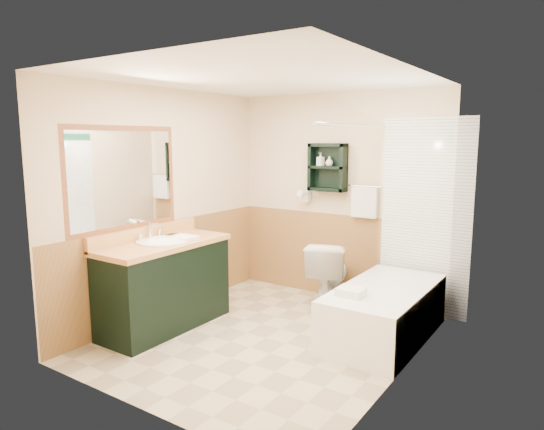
{
  "coord_description": "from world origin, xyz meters",
  "views": [
    {
      "loc": [
        2.48,
        -3.6,
        1.87
      ],
      "look_at": [
        -0.06,
        0.2,
        1.15
      ],
      "focal_mm": 32.0,
      "sensor_mm": 36.0,
      "label": 1
    }
  ],
  "objects_px": {
    "toilet": "(328,275)",
    "vanity_book": "(164,226)",
    "vanity": "(165,285)",
    "soap_bottle_a": "(320,163)",
    "bathtub": "(384,312)",
    "hair_dryer": "(306,196)",
    "wall_shelf": "(327,167)",
    "soap_bottle_b": "(329,162)"
  },
  "relations": [
    {
      "from": "toilet",
      "to": "vanity_book",
      "type": "relative_size",
      "value": 3.18
    },
    {
      "from": "vanity",
      "to": "soap_bottle_a",
      "type": "distance_m",
      "value": 2.23
    },
    {
      "from": "vanity_book",
      "to": "vanity",
      "type": "bearing_deg",
      "value": -54.12
    },
    {
      "from": "vanity_book",
      "to": "bathtub",
      "type": "bearing_deg",
      "value": 12.96
    },
    {
      "from": "hair_dryer",
      "to": "soap_bottle_a",
      "type": "xyz_separation_m",
      "value": [
        0.21,
        -0.03,
        0.4
      ]
    },
    {
      "from": "toilet",
      "to": "vanity_book",
      "type": "xyz_separation_m",
      "value": [
        -1.25,
        -1.27,
        0.62
      ]
    },
    {
      "from": "soap_bottle_a",
      "to": "hair_dryer",
      "type": "bearing_deg",
      "value": 171.88
    },
    {
      "from": "soap_bottle_a",
      "to": "wall_shelf",
      "type": "bearing_deg",
      "value": 3.19
    },
    {
      "from": "bathtub",
      "to": "soap_bottle_b",
      "type": "relative_size",
      "value": 13.56
    },
    {
      "from": "soap_bottle_a",
      "to": "soap_bottle_b",
      "type": "distance_m",
      "value": 0.11
    },
    {
      "from": "hair_dryer",
      "to": "soap_bottle_a",
      "type": "height_order",
      "value": "soap_bottle_a"
    },
    {
      "from": "soap_bottle_a",
      "to": "soap_bottle_b",
      "type": "relative_size",
      "value": 1.36
    },
    {
      "from": "toilet",
      "to": "soap_bottle_b",
      "type": "distance_m",
      "value": 1.28
    },
    {
      "from": "wall_shelf",
      "to": "vanity",
      "type": "height_order",
      "value": "wall_shelf"
    },
    {
      "from": "vanity_book",
      "to": "soap_bottle_b",
      "type": "xyz_separation_m",
      "value": [
        1.08,
        1.56,
        0.61
      ]
    },
    {
      "from": "hair_dryer",
      "to": "toilet",
      "type": "height_order",
      "value": "hair_dryer"
    },
    {
      "from": "hair_dryer",
      "to": "vanity_book",
      "type": "height_order",
      "value": "hair_dryer"
    },
    {
      "from": "hair_dryer",
      "to": "soap_bottle_b",
      "type": "xyz_separation_m",
      "value": [
        0.32,
        -0.03,
        0.41
      ]
    },
    {
      "from": "bathtub",
      "to": "soap_bottle_b",
      "type": "distance_m",
      "value": 1.85
    },
    {
      "from": "hair_dryer",
      "to": "vanity_book",
      "type": "distance_m",
      "value": 1.77
    },
    {
      "from": "toilet",
      "to": "soap_bottle_a",
      "type": "bearing_deg",
      "value": -64.31
    },
    {
      "from": "wall_shelf",
      "to": "bathtub",
      "type": "height_order",
      "value": "wall_shelf"
    },
    {
      "from": "wall_shelf",
      "to": "soap_bottle_b",
      "type": "relative_size",
      "value": 4.97
    },
    {
      "from": "wall_shelf",
      "to": "soap_bottle_a",
      "type": "distance_m",
      "value": 0.1
    },
    {
      "from": "soap_bottle_b",
      "to": "hair_dryer",
      "type": "bearing_deg",
      "value": 174.71
    },
    {
      "from": "vanity",
      "to": "vanity_book",
      "type": "bearing_deg",
      "value": 133.8
    },
    {
      "from": "wall_shelf",
      "to": "toilet",
      "type": "relative_size",
      "value": 0.72
    },
    {
      "from": "vanity_book",
      "to": "soap_bottle_a",
      "type": "bearing_deg",
      "value": 50.17
    },
    {
      "from": "soap_bottle_a",
      "to": "vanity",
      "type": "bearing_deg",
      "value": -114.96
    },
    {
      "from": "hair_dryer",
      "to": "soap_bottle_b",
      "type": "distance_m",
      "value": 0.52
    },
    {
      "from": "vanity_book",
      "to": "soap_bottle_b",
      "type": "height_order",
      "value": "soap_bottle_b"
    },
    {
      "from": "bathtub",
      "to": "soap_bottle_a",
      "type": "relative_size",
      "value": 9.95
    },
    {
      "from": "hair_dryer",
      "to": "vanity",
      "type": "xyz_separation_m",
      "value": [
        -0.59,
        -1.76,
        -0.76
      ]
    },
    {
      "from": "bathtub",
      "to": "soap_bottle_a",
      "type": "bearing_deg",
      "value": 145.63
    },
    {
      "from": "wall_shelf",
      "to": "vanity_book",
      "type": "relative_size",
      "value": 2.29
    },
    {
      "from": "hair_dryer",
      "to": "bathtub",
      "type": "xyz_separation_m",
      "value": [
        1.33,
        -0.79,
        -0.95
      ]
    },
    {
      "from": "wall_shelf",
      "to": "toilet",
      "type": "bearing_deg",
      "value": -57.45
    },
    {
      "from": "toilet",
      "to": "soap_bottle_a",
      "type": "xyz_separation_m",
      "value": [
        -0.28,
        0.29,
        1.23
      ]
    },
    {
      "from": "vanity",
      "to": "soap_bottle_a",
      "type": "relative_size",
      "value": 9.14
    },
    {
      "from": "vanity",
      "to": "vanity_book",
      "type": "xyz_separation_m",
      "value": [
        -0.17,
        0.17,
        0.56
      ]
    },
    {
      "from": "hair_dryer",
      "to": "soap_bottle_a",
      "type": "distance_m",
      "value": 0.45
    },
    {
      "from": "wall_shelf",
      "to": "hair_dryer",
      "type": "height_order",
      "value": "wall_shelf"
    }
  ]
}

